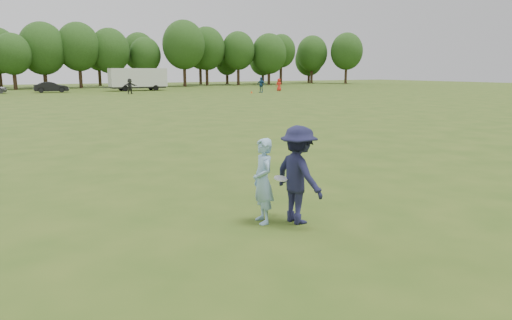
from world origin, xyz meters
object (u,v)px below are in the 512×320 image
(player_far_d, at_px, (130,86))
(car_f, at_px, (51,87))
(thrower, at_px, (263,181))
(defender, at_px, (298,175))
(field_cone, at_px, (252,92))
(player_far_c, at_px, (279,85))
(player_far_b, at_px, (261,85))
(cargo_trailer, at_px, (138,78))

(player_far_d, distance_m, car_f, 12.11)
(thrower, distance_m, car_f, 59.46)
(defender, height_order, field_cone, defender)
(player_far_d, distance_m, field_cone, 15.38)
(player_far_c, xyz_separation_m, field_cone, (-6.49, -3.71, -0.73))
(car_f, bearing_deg, player_far_b, -117.66)
(player_far_c, relative_size, cargo_trailer, 0.20)
(defender, xyz_separation_m, player_far_c, (30.10, 48.89, -0.09))
(field_cone, bearing_deg, car_f, 147.06)
(player_far_d, bearing_deg, player_far_c, -21.30)
(field_cone, bearing_deg, thrower, -118.37)
(player_far_c, xyz_separation_m, cargo_trailer, (-17.38, 10.70, 0.89))
(car_f, bearing_deg, thrower, 179.97)
(thrower, bearing_deg, cargo_trailer, 177.08)
(cargo_trailer, bearing_deg, car_f, 179.16)
(player_far_d, xyz_separation_m, car_f, (-8.25, 8.86, -0.26))
(player_far_b, relative_size, cargo_trailer, 0.22)
(player_far_b, height_order, player_far_d, player_far_b)
(car_f, height_order, cargo_trailer, cargo_trailer)
(player_far_d, bearing_deg, defender, -116.18)
(defender, height_order, player_far_d, defender)
(thrower, distance_m, player_far_d, 51.55)
(player_far_b, xyz_separation_m, cargo_trailer, (-12.80, 13.52, 0.77))
(defender, height_order, car_f, defender)
(player_far_c, xyz_separation_m, car_f, (-28.99, 10.87, -0.17))
(thrower, bearing_deg, field_cone, 161.40)
(player_far_c, relative_size, field_cone, 5.87)
(car_f, xyz_separation_m, field_cone, (22.50, -14.58, -0.56))
(player_far_d, relative_size, car_f, 0.45)
(car_f, xyz_separation_m, cargo_trailer, (11.61, -0.17, 1.07))
(thrower, bearing_deg, player_far_b, 160.02)
(player_far_b, height_order, field_cone, player_far_b)
(field_cone, relative_size, cargo_trailer, 0.03)
(player_far_d, relative_size, cargo_trailer, 0.21)
(thrower, xyz_separation_m, car_f, (1.73, 59.43, -0.14))
(field_cone, xyz_separation_m, cargo_trailer, (-10.89, 14.41, 1.63))
(player_far_c, xyz_separation_m, player_far_d, (-20.74, 2.01, 0.09))
(thrower, relative_size, player_far_b, 0.84)
(player_far_c, height_order, field_cone, player_far_c)
(defender, relative_size, car_f, 0.45)
(thrower, xyz_separation_m, player_far_d, (9.98, 50.57, 0.12))
(player_far_d, bearing_deg, car_f, 117.20)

